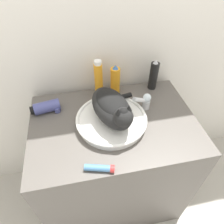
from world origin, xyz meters
The scene contains 10 objects.
wall_back centered at (0.00, 0.67, 1.20)m, with size 8.00×0.05×2.40m.
vanity_counter centered at (0.00, 0.31, 0.43)m, with size 0.91×0.62×0.86m.
sink_basin centered at (-0.02, 0.30, 0.88)m, with size 0.38×0.38×0.05m.
cat centered at (-0.01, 0.29, 0.98)m, with size 0.27×0.34×0.17m.
faucet centered at (0.19, 0.38, 0.92)m, with size 0.12×0.07×0.12m.
hairspray_can_black centered at (0.31, 0.56, 0.95)m, with size 0.05×0.05×0.20m.
shampoo_bottle_tall centered at (-0.04, 0.56, 0.97)m, with size 0.05×0.05×0.24m.
spray_bottle_trigger centered at (0.06, 0.56, 0.95)m, with size 0.06×0.06×0.19m.
cream_tube centered at (-0.12, 0.04, 0.87)m, with size 0.14×0.07×0.03m.
hair_dryer centered at (-0.35, 0.47, 0.89)m, with size 0.17×0.10×0.07m.
Camera 1 is at (-0.16, -0.42, 1.65)m, focal length 32.00 mm.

